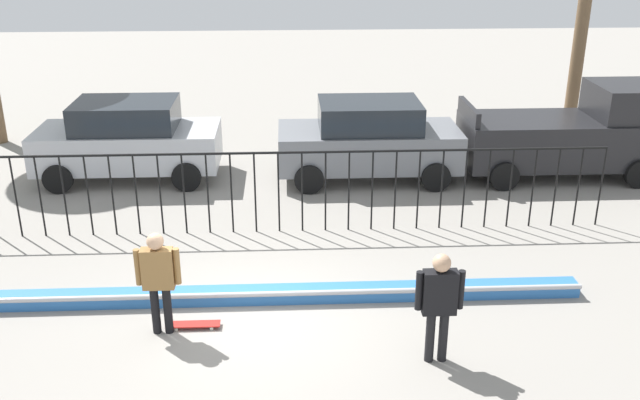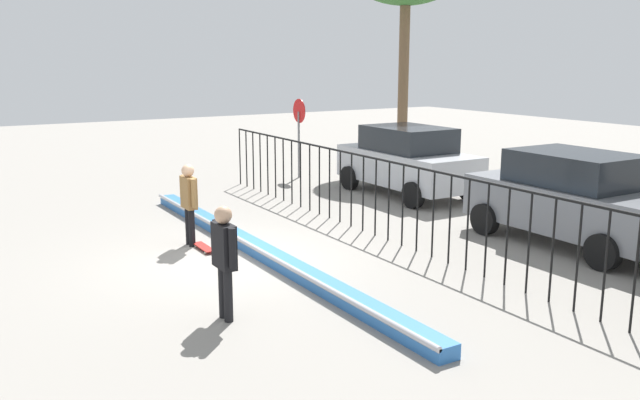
{
  "view_description": "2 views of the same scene",
  "coord_description": "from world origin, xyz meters",
  "px_view_note": "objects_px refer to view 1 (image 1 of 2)",
  "views": [
    {
      "loc": [
        0.64,
        -9.88,
        6.0
      ],
      "look_at": [
        1.2,
        1.59,
        1.37
      ],
      "focal_mm": 40.04,
      "sensor_mm": 36.0,
      "label": 1
    },
    {
      "loc": [
        11.27,
        -4.82,
        3.73
      ],
      "look_at": [
        0.77,
        1.49,
        1.12
      ],
      "focal_mm": 37.33,
      "sensor_mm": 36.0,
      "label": 2
    }
  ],
  "objects_px": {
    "skateboard": "(194,324)",
    "skateboarder": "(158,274)",
    "parked_car_gray": "(369,139)",
    "parked_car_silver": "(128,139)",
    "pickup_truck": "(570,134)",
    "camera_operator": "(439,298)"
  },
  "relations": [
    {
      "from": "skateboarder",
      "to": "pickup_truck",
      "type": "height_order",
      "value": "pickup_truck"
    },
    {
      "from": "camera_operator",
      "to": "pickup_truck",
      "type": "xyz_separation_m",
      "value": [
        4.77,
        7.63,
        0.02
      ]
    },
    {
      "from": "skateboarder",
      "to": "pickup_truck",
      "type": "xyz_separation_m",
      "value": [
        8.8,
        6.69,
        0.04
      ]
    },
    {
      "from": "skateboarder",
      "to": "camera_operator",
      "type": "distance_m",
      "value": 4.14
    },
    {
      "from": "skateboard",
      "to": "skateboarder",
      "type": "bearing_deg",
      "value": 174.16
    },
    {
      "from": "skateboard",
      "to": "parked_car_silver",
      "type": "height_order",
      "value": "parked_car_silver"
    },
    {
      "from": "skateboard",
      "to": "parked_car_silver",
      "type": "relative_size",
      "value": 0.19
    },
    {
      "from": "skateboarder",
      "to": "camera_operator",
      "type": "relative_size",
      "value": 0.98
    },
    {
      "from": "skateboard",
      "to": "parked_car_gray",
      "type": "relative_size",
      "value": 0.19
    },
    {
      "from": "parked_car_gray",
      "to": "pickup_truck",
      "type": "distance_m",
      "value": 4.89
    },
    {
      "from": "skateboarder",
      "to": "pickup_truck",
      "type": "distance_m",
      "value": 11.06
    },
    {
      "from": "camera_operator",
      "to": "parked_car_gray",
      "type": "height_order",
      "value": "parked_car_gray"
    },
    {
      "from": "parked_car_gray",
      "to": "camera_operator",
      "type": "bearing_deg",
      "value": -87.07
    },
    {
      "from": "pickup_truck",
      "to": "parked_car_silver",
      "type": "bearing_deg",
      "value": 177.78
    },
    {
      "from": "camera_operator",
      "to": "parked_car_gray",
      "type": "relative_size",
      "value": 0.39
    },
    {
      "from": "camera_operator",
      "to": "skateboarder",
      "type": "bearing_deg",
      "value": 16.56
    },
    {
      "from": "skateboarder",
      "to": "parked_car_gray",
      "type": "distance_m",
      "value": 7.77
    },
    {
      "from": "skateboarder",
      "to": "parked_car_silver",
      "type": "height_order",
      "value": "parked_car_silver"
    },
    {
      "from": "parked_car_gray",
      "to": "parked_car_silver",
      "type": "bearing_deg",
      "value": 179.05
    },
    {
      "from": "skateboarder",
      "to": "skateboard",
      "type": "xyz_separation_m",
      "value": [
        0.46,
        0.1,
        -0.94
      ]
    },
    {
      "from": "camera_operator",
      "to": "pickup_truck",
      "type": "relative_size",
      "value": 0.36
    },
    {
      "from": "skateboarder",
      "to": "camera_operator",
      "type": "height_order",
      "value": "camera_operator"
    }
  ]
}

